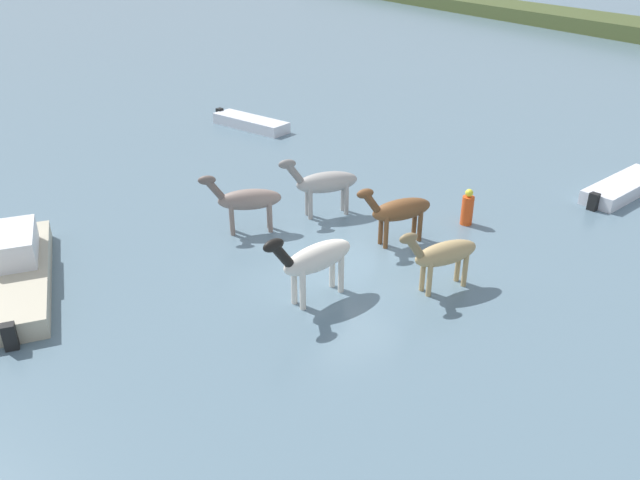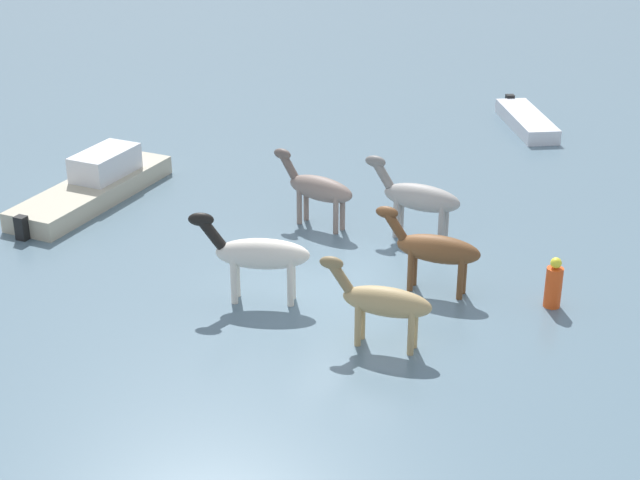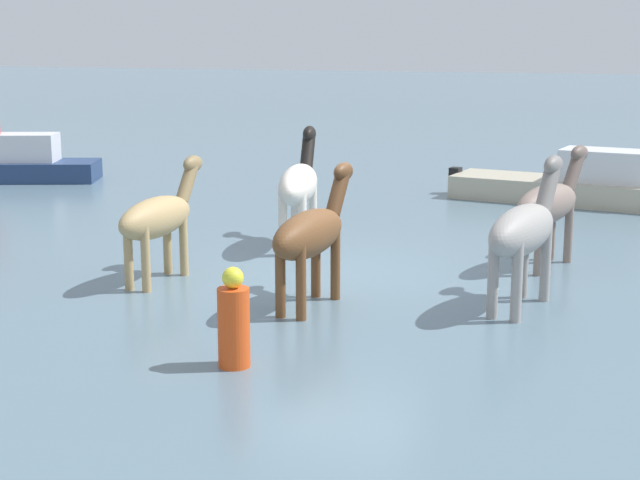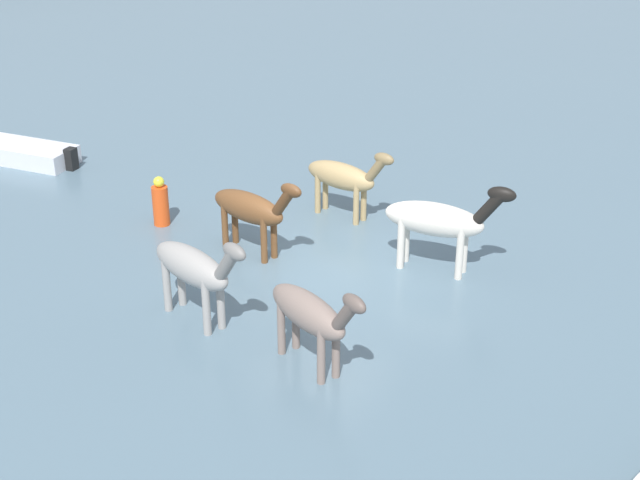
{
  "view_description": "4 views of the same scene",
  "coord_description": "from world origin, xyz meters",
  "px_view_note": "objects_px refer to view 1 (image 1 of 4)",
  "views": [
    {
      "loc": [
        12.87,
        -7.79,
        8.16
      ],
      "look_at": [
        -0.14,
        -0.84,
        0.71
      ],
      "focal_mm": 35.07,
      "sensor_mm": 36.0,
      "label": 1
    },
    {
      "loc": [
        18.61,
        4.95,
        9.77
      ],
      "look_at": [
        -0.46,
        -0.97,
        0.76
      ],
      "focal_mm": 54.21,
      "sensor_mm": 36.0,
      "label": 2
    },
    {
      "loc": [
        -4.68,
        13.48,
        3.6
      ],
      "look_at": [
        0.11,
        0.56,
        0.68
      ],
      "focal_mm": 53.78,
      "sensor_mm": 36.0,
      "label": 3
    },
    {
      "loc": [
        -13.11,
        -9.27,
        8.47
      ],
      "look_at": [
        0.07,
        0.17,
        0.63
      ],
      "focal_mm": 50.81,
      "sensor_mm": 36.0,
      "label": 4
    }
  ],
  "objects_px": {
    "horse_mid_herd": "(315,259)",
    "boat_tender_starboard": "(250,124)",
    "horse_chestnut_trailing": "(324,183)",
    "boat_launch_far": "(623,189)",
    "buoy_channel_marker": "(467,209)",
    "horse_pinto_flank": "(443,254)",
    "boat_skiff_near": "(17,272)",
    "horse_rear_stallion": "(247,200)",
    "horse_dun_straggler": "(399,210)"
  },
  "relations": [
    {
      "from": "boat_skiff_near",
      "to": "boat_tender_starboard",
      "type": "height_order",
      "value": "boat_skiff_near"
    },
    {
      "from": "horse_rear_stallion",
      "to": "boat_launch_far",
      "type": "height_order",
      "value": "horse_rear_stallion"
    },
    {
      "from": "horse_mid_herd",
      "to": "horse_pinto_flank",
      "type": "bearing_deg",
      "value": 148.01
    },
    {
      "from": "horse_chestnut_trailing",
      "to": "buoy_channel_marker",
      "type": "distance_m",
      "value": 4.42
    },
    {
      "from": "horse_pinto_flank",
      "to": "horse_chestnut_trailing",
      "type": "height_order",
      "value": "horse_chestnut_trailing"
    },
    {
      "from": "boat_launch_far",
      "to": "buoy_channel_marker",
      "type": "xyz_separation_m",
      "value": [
        -0.63,
        -6.26,
        0.35
      ]
    },
    {
      "from": "horse_dun_straggler",
      "to": "boat_tender_starboard",
      "type": "relative_size",
      "value": 0.6
    },
    {
      "from": "boat_tender_starboard",
      "to": "buoy_channel_marker",
      "type": "distance_m",
      "value": 12.68
    },
    {
      "from": "boat_tender_starboard",
      "to": "horse_pinto_flank",
      "type": "bearing_deg",
      "value": -27.64
    },
    {
      "from": "boat_skiff_near",
      "to": "boat_launch_far",
      "type": "xyz_separation_m",
      "value": [
        3.23,
        18.62,
        -0.16
      ]
    },
    {
      "from": "boat_tender_starboard",
      "to": "boat_skiff_near",
      "type": "bearing_deg",
      "value": -69.71
    },
    {
      "from": "horse_rear_stallion",
      "to": "horse_pinto_flank",
      "type": "relative_size",
      "value": 1.03
    },
    {
      "from": "horse_mid_herd",
      "to": "horse_chestnut_trailing",
      "type": "height_order",
      "value": "horse_mid_herd"
    },
    {
      "from": "horse_mid_herd",
      "to": "horse_dun_straggler",
      "type": "relative_size",
      "value": 1.09
    },
    {
      "from": "horse_rear_stallion",
      "to": "boat_launch_far",
      "type": "xyz_separation_m",
      "value": [
        3.28,
        12.31,
        -0.86
      ]
    },
    {
      "from": "horse_dun_straggler",
      "to": "boat_launch_far",
      "type": "bearing_deg",
      "value": -179.69
    },
    {
      "from": "boat_skiff_near",
      "to": "boat_tender_starboard",
      "type": "relative_size",
      "value": 1.45
    },
    {
      "from": "boat_skiff_near",
      "to": "buoy_channel_marker",
      "type": "height_order",
      "value": "boat_skiff_near"
    },
    {
      "from": "horse_mid_herd",
      "to": "horse_pinto_flank",
      "type": "xyz_separation_m",
      "value": [
        1.07,
        2.98,
        -0.12
      ]
    },
    {
      "from": "horse_chestnut_trailing",
      "to": "boat_launch_far",
      "type": "bearing_deg",
      "value": 171.86
    },
    {
      "from": "horse_pinto_flank",
      "to": "boat_launch_far",
      "type": "xyz_separation_m",
      "value": [
        -2.04,
        9.33,
        -0.82
      ]
    },
    {
      "from": "horse_chestnut_trailing",
      "to": "boat_tender_starboard",
      "type": "distance_m",
      "value": 10.07
    },
    {
      "from": "horse_pinto_flank",
      "to": "boat_tender_starboard",
      "type": "relative_size",
      "value": 0.58
    },
    {
      "from": "horse_rear_stallion",
      "to": "boat_skiff_near",
      "type": "distance_m",
      "value": 6.34
    },
    {
      "from": "horse_mid_herd",
      "to": "boat_skiff_near",
      "type": "distance_m",
      "value": 7.62
    },
    {
      "from": "horse_dun_straggler",
      "to": "buoy_channel_marker",
      "type": "distance_m",
      "value": 2.62
    },
    {
      "from": "horse_pinto_flank",
      "to": "buoy_channel_marker",
      "type": "xyz_separation_m",
      "value": [
        -2.68,
        3.07,
        -0.47
      ]
    },
    {
      "from": "horse_pinto_flank",
      "to": "horse_chestnut_trailing",
      "type": "xyz_separation_m",
      "value": [
        -5.31,
        -0.43,
        0.1
      ]
    },
    {
      "from": "horse_chestnut_trailing",
      "to": "boat_tender_starboard",
      "type": "bearing_deg",
      "value": -88.72
    },
    {
      "from": "horse_pinto_flank",
      "to": "horse_chestnut_trailing",
      "type": "relative_size",
      "value": 0.9
    },
    {
      "from": "boat_tender_starboard",
      "to": "buoy_channel_marker",
      "type": "height_order",
      "value": "buoy_channel_marker"
    },
    {
      "from": "horse_mid_herd",
      "to": "horse_pinto_flank",
      "type": "distance_m",
      "value": 3.17
    },
    {
      "from": "horse_rear_stallion",
      "to": "horse_chestnut_trailing",
      "type": "relative_size",
      "value": 0.93
    },
    {
      "from": "horse_mid_herd",
      "to": "buoy_channel_marker",
      "type": "distance_m",
      "value": 6.29
    },
    {
      "from": "horse_pinto_flank",
      "to": "horse_dun_straggler",
      "type": "bearing_deg",
      "value": -98.89
    },
    {
      "from": "horse_mid_herd",
      "to": "boat_tender_starboard",
      "type": "distance_m",
      "value": 14.76
    },
    {
      "from": "horse_pinto_flank",
      "to": "boat_skiff_near",
      "type": "xyz_separation_m",
      "value": [
        -5.27,
        -9.29,
        -0.66
      ]
    },
    {
      "from": "horse_rear_stallion",
      "to": "boat_tender_starboard",
      "type": "xyz_separation_m",
      "value": [
        -9.89,
        4.14,
        -0.86
      ]
    },
    {
      "from": "horse_chestnut_trailing",
      "to": "boat_skiff_near",
      "type": "distance_m",
      "value": 8.89
    },
    {
      "from": "horse_mid_herd",
      "to": "horse_dun_straggler",
      "type": "height_order",
      "value": "horse_mid_herd"
    },
    {
      "from": "horse_chestnut_trailing",
      "to": "boat_launch_far",
      "type": "height_order",
      "value": "horse_chestnut_trailing"
    },
    {
      "from": "horse_chestnut_trailing",
      "to": "horse_rear_stallion",
      "type": "bearing_deg",
      "value": 10.15
    },
    {
      "from": "boat_launch_far",
      "to": "horse_dun_straggler",
      "type": "bearing_deg",
      "value": 163.56
    },
    {
      "from": "horse_dun_straggler",
      "to": "boat_skiff_near",
      "type": "bearing_deg",
      "value": -11.12
    },
    {
      "from": "horse_rear_stallion",
      "to": "horse_dun_straggler",
      "type": "xyz_separation_m",
      "value": [
        2.7,
        3.48,
        -0.0
      ]
    },
    {
      "from": "horse_pinto_flank",
      "to": "boat_skiff_near",
      "type": "bearing_deg",
      "value": -27.65
    },
    {
      "from": "boat_skiff_near",
      "to": "horse_chestnut_trailing",
      "type": "bearing_deg",
      "value": -82.2
    },
    {
      "from": "buoy_channel_marker",
      "to": "boat_tender_starboard",
      "type": "bearing_deg",
      "value": -171.33
    },
    {
      "from": "horse_mid_herd",
      "to": "boat_skiff_near",
      "type": "xyz_separation_m",
      "value": [
        -4.2,
        -6.31,
        -0.78
      ]
    },
    {
      "from": "horse_mid_herd",
      "to": "boat_skiff_near",
      "type": "bearing_deg",
      "value": -45.89
    }
  ]
}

